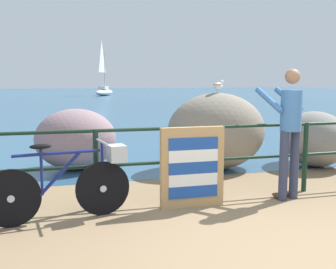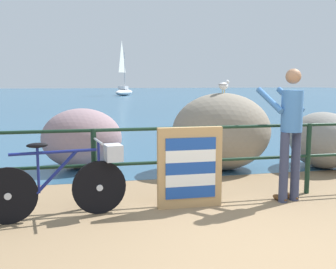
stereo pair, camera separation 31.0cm
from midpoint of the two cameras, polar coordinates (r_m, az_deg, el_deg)
name	(u,v)px [view 2 (the right image)]	position (r m, az deg, el deg)	size (l,w,h in m)	color
ground_plane	(109,111)	(23.29, -7.95, 3.38)	(120.00, 120.00, 0.10)	#846B4C
sea_surface	(93,94)	(51.42, -10.48, 5.64)	(120.00, 90.00, 0.01)	#2D5675
promenade_railing	(208,154)	(5.49, 7.24, -2.71)	(9.17, 0.07, 1.02)	black
bicycle	(68,179)	(4.89, -12.23, -6.23)	(1.69, 0.48, 0.92)	black
person_at_railing	(290,128)	(5.64, 18.44, 0.82)	(0.55, 0.67, 1.78)	#333851
folded_deckchair_stack	(190,167)	(5.18, 4.83, -4.69)	(0.84, 0.10, 1.04)	tan
breakwater_boulder_main	(222,132)	(7.41, 8.82, 0.40)	(1.84, 1.38, 1.41)	gray
breakwater_boulder_left	(82,138)	(7.61, -10.97, -0.56)	(1.48, 1.22, 1.12)	gray
breakwater_boulder_right	(323,140)	(8.12, 22.15, -0.73)	(1.16, 1.41, 1.05)	gray
seagull	(224,85)	(7.33, 9.11, 6.92)	(0.31, 0.26, 0.23)	gold
sailboat	(124,89)	(46.43, -6.08, 6.40)	(3.10, 4.52, 6.16)	white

